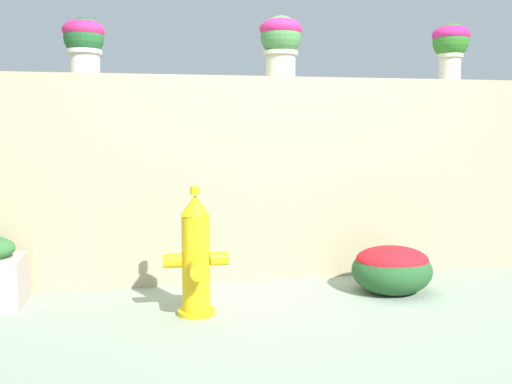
# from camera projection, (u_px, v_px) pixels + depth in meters

# --- Properties ---
(ground_plane) EXTENTS (24.00, 24.00, 0.00)m
(ground_plane) POSITION_uv_depth(u_px,v_px,m) (320.00, 317.00, 3.50)
(ground_plane) COLOR gray
(stone_wall) EXTENTS (6.59, 0.40, 1.55)m
(stone_wall) POSITION_uv_depth(u_px,v_px,m) (278.00, 178.00, 4.46)
(stone_wall) COLOR tan
(stone_wall) RESTS_ON ground
(potted_plant_1) EXTENTS (0.30, 0.30, 0.41)m
(potted_plant_1) POSITION_uv_depth(u_px,v_px,m) (84.00, 41.00, 4.04)
(potted_plant_1) COLOR beige
(potted_plant_1) RESTS_ON stone_wall
(potted_plant_2) EXTENTS (0.33, 0.33, 0.48)m
(potted_plant_2) POSITION_uv_depth(u_px,v_px,m) (281.00, 40.00, 4.35)
(potted_plant_2) COLOR beige
(potted_plant_2) RESTS_ON stone_wall
(potted_plant_3) EXTENTS (0.30, 0.30, 0.47)m
(potted_plant_3) POSITION_uv_depth(u_px,v_px,m) (451.00, 44.00, 4.62)
(potted_plant_3) COLOR beige
(potted_plant_3) RESTS_ON stone_wall
(fire_hydrant) EXTENTS (0.41, 0.33, 0.81)m
(fire_hydrant) POSITION_uv_depth(u_px,v_px,m) (196.00, 258.00, 3.51)
(fire_hydrant) COLOR yellow
(fire_hydrant) RESTS_ON ground
(flower_bush_left) EXTENTS (0.58, 0.52, 0.34)m
(flower_bush_left) POSITION_uv_depth(u_px,v_px,m) (392.00, 267.00, 4.02)
(flower_bush_left) COLOR #235227
(flower_bush_left) RESTS_ON ground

